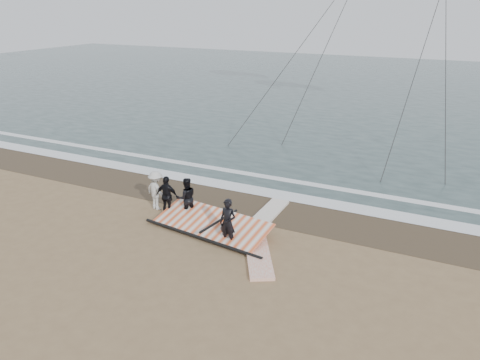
# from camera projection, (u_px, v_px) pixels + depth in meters

# --- Properties ---
(ground) EXTENTS (120.00, 120.00, 0.00)m
(ground) POSITION_uv_depth(u_px,v_px,m) (230.00, 268.00, 13.91)
(ground) COLOR #8C704C
(ground) RESTS_ON ground
(sea) EXTENTS (120.00, 54.00, 0.02)m
(sea) POSITION_uv_depth(u_px,v_px,m) (398.00, 91.00, 41.64)
(sea) COLOR #233838
(sea) RESTS_ON ground
(wet_sand) EXTENTS (120.00, 2.80, 0.01)m
(wet_sand) POSITION_uv_depth(u_px,v_px,m) (284.00, 211.00, 17.69)
(wet_sand) COLOR #4C3D2B
(wet_sand) RESTS_ON ground
(foam_near) EXTENTS (120.00, 0.90, 0.01)m
(foam_near) POSITION_uv_depth(u_px,v_px,m) (296.00, 198.00, 18.86)
(foam_near) COLOR white
(foam_near) RESTS_ON sea
(foam_far) EXTENTS (120.00, 0.45, 0.01)m
(foam_far) POSITION_uv_depth(u_px,v_px,m) (310.00, 184.00, 20.29)
(foam_far) COLOR white
(foam_far) RESTS_ON sea
(man_main) EXTENTS (0.62, 0.44, 1.60)m
(man_main) POSITION_uv_depth(u_px,v_px,m) (228.00, 222.00, 15.00)
(man_main) COLOR black
(man_main) RESTS_ON ground
(board_white) EXTENTS (1.88, 2.61, 0.10)m
(board_white) POSITION_uv_depth(u_px,v_px,m) (259.00, 257.00, 14.45)
(board_white) COLOR white
(board_white) RESTS_ON ground
(board_cream) EXTENTS (0.72, 2.64, 0.11)m
(board_cream) POSITION_uv_depth(u_px,v_px,m) (268.00, 213.00, 17.39)
(board_cream) COLOR silver
(board_cream) RESTS_ON ground
(trio_cluster) EXTENTS (2.42, 0.98, 1.54)m
(trio_cluster) POSITION_uv_depth(u_px,v_px,m) (169.00, 194.00, 17.29)
(trio_cluster) COLOR black
(trio_cluster) RESTS_ON ground
(sail_rig) EXTENTS (4.80, 2.31, 0.52)m
(sail_rig) POSITION_uv_depth(u_px,v_px,m) (212.00, 224.00, 16.25)
(sail_rig) COLOR black
(sail_rig) RESTS_ON ground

